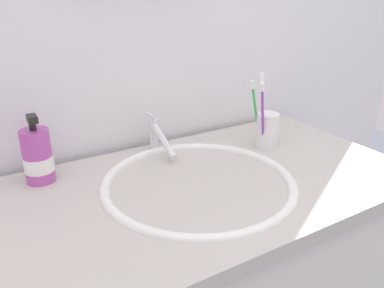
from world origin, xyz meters
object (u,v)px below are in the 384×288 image
(toothbrush_white, at_px, (262,105))
(toothbrush_purple, at_px, (263,112))
(soap_dispenser, at_px, (38,157))
(toothbrush_green, at_px, (255,108))
(faucet, at_px, (158,136))
(toothbrush_cup, at_px, (267,130))

(toothbrush_white, xyz_separation_m, toothbrush_purple, (-0.03, -0.04, -0.01))
(toothbrush_purple, xyz_separation_m, soap_dispenser, (-0.56, 0.13, -0.05))
(toothbrush_green, distance_m, toothbrush_purple, 0.06)
(faucet, xyz_separation_m, toothbrush_cup, (0.29, -0.12, 0.00))
(toothbrush_cup, bearing_deg, toothbrush_white, 142.86)
(toothbrush_cup, relative_size, soap_dispenser, 0.58)
(toothbrush_cup, bearing_deg, toothbrush_purple, -152.14)
(toothbrush_cup, relative_size, toothbrush_purple, 0.49)
(toothbrush_white, bearing_deg, toothbrush_green, 111.67)
(toothbrush_white, bearing_deg, toothbrush_cup, -37.14)
(toothbrush_green, bearing_deg, toothbrush_cup, -52.06)
(faucet, height_order, toothbrush_purple, toothbrush_purple)
(faucet, height_order, toothbrush_green, toothbrush_green)
(faucet, bearing_deg, toothbrush_purple, -29.79)
(toothbrush_white, xyz_separation_m, soap_dispenser, (-0.59, 0.10, -0.06))
(toothbrush_cup, distance_m, toothbrush_purple, 0.08)
(toothbrush_cup, xyz_separation_m, toothbrush_white, (-0.02, 0.01, 0.07))
(toothbrush_purple, height_order, soap_dispenser, toothbrush_purple)
(toothbrush_green, relative_size, toothbrush_purple, 0.93)
(toothbrush_white, relative_size, toothbrush_purple, 1.05)
(soap_dispenser, bearing_deg, toothbrush_white, -9.27)
(faucet, bearing_deg, toothbrush_cup, -22.18)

